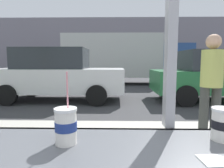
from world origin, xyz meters
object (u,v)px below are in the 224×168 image
(soda_cup_right, at_px, (223,124))
(parked_car_green, at_px, (216,76))
(box_truck, at_px, (125,57))
(pedestrian, at_px, (211,81))
(parked_car_white, at_px, (57,74))
(soda_cup_left, at_px, (66,125))

(soda_cup_right, height_order, parked_car_green, parked_car_green)
(soda_cup_right, bearing_deg, box_truck, 89.92)
(parked_car_green, distance_m, pedestrian, 4.17)
(parked_car_green, distance_m, box_truck, 5.97)
(parked_car_white, distance_m, pedestrian, 5.08)
(pedestrian, bearing_deg, parked_car_green, 62.74)
(box_truck, bearing_deg, soda_cup_right, -90.08)
(soda_cup_right, bearing_deg, pedestrian, 65.75)
(soda_cup_left, xyz_separation_m, pedestrian, (1.67, 2.20, -0.02))
(soda_cup_right, height_order, box_truck, box_truck)
(parked_car_green, bearing_deg, soda_cup_right, -116.17)
(soda_cup_right, distance_m, parked_car_white, 6.37)
(soda_cup_left, relative_size, parked_car_green, 0.08)
(parked_car_green, relative_size, box_truck, 0.57)
(pedestrian, bearing_deg, soda_cup_left, -127.13)
(soda_cup_left, height_order, parked_car_white, parked_car_white)
(pedestrian, bearing_deg, parked_car_white, 133.08)
(soda_cup_left, relative_size, box_truck, 0.04)
(box_truck, xyz_separation_m, pedestrian, (0.95, -8.90, -0.55))
(pedestrian, bearing_deg, box_truck, 96.10)
(soda_cup_left, distance_m, box_truck, 11.14)
(parked_car_white, height_order, parked_car_green, parked_car_white)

